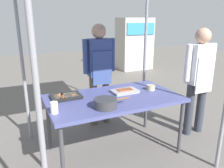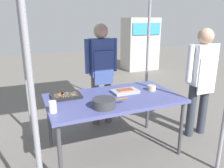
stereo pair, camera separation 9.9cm
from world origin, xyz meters
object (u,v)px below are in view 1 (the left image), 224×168
tray_grilled_sausages (125,91)px  cooking_wok (105,103)px  stall_table (114,101)px  tray_meat_skewers (66,96)px  vendor_woman (100,67)px  neighbor_stall_left (134,44)px  drink_cup_near_edge (54,108)px  condiment_bowl (151,87)px  customer_nearby (199,74)px

tray_grilled_sausages → cooking_wok: (-0.43, -0.36, 0.03)m
stall_table → cooking_wok: 0.37m
stall_table → cooking_wok: bearing=-129.9°
stall_table → tray_meat_skewers: tray_meat_skewers is taller
tray_grilled_sausages → vendor_woman: size_ratio=0.21×
vendor_woman → neighbor_stall_left: (2.59, 3.36, -0.10)m
tray_meat_skewers → drink_cup_near_edge: bearing=-117.9°
tray_meat_skewers → cooking_wok: cooking_wok is taller
tray_grilled_sausages → condiment_bowl: 0.37m
cooking_wok → drink_cup_near_edge: (-0.52, 0.08, 0.01)m
vendor_woman → neighbor_stall_left: size_ratio=0.95×
condiment_bowl → vendor_woman: bearing=117.6°
customer_nearby → tray_grilled_sausages: bearing=172.4°
tray_grilled_sausages → cooking_wok: bearing=-139.9°
tray_meat_skewers → neighbor_stall_left: neighbor_stall_left is taller
stall_table → cooking_wok: cooking_wok is taller
tray_grilled_sausages → neighbor_stall_left: neighbor_stall_left is taller
condiment_bowl → neighbor_stall_left: size_ratio=0.07×
tray_grilled_sausages → vendor_woman: vendor_woman is taller
vendor_woman → condiment_bowl: bearing=117.6°
vendor_woman → neighbor_stall_left: 4.24m
vendor_woman → customer_nearby: size_ratio=1.03×
stall_table → tray_meat_skewers: size_ratio=4.49×
condiment_bowl → customer_nearby: bearing=-7.5°
tray_grilled_sausages → neighbor_stall_left: bearing=58.2°
tray_grilled_sausages → stall_table: bearing=-155.8°
drink_cup_near_edge → neighbor_stall_left: size_ratio=0.07×
stall_table → drink_cup_near_edge: bearing=-166.1°
cooking_wok → drink_cup_near_edge: 0.53m
customer_nearby → drink_cup_near_edge: bearing=-176.4°
stall_table → tray_meat_skewers: (-0.54, 0.21, 0.07)m
drink_cup_near_edge → tray_meat_skewers: bearing=62.1°
customer_nearby → tray_meat_skewers: bearing=171.6°
tray_meat_skewers → neighbor_stall_left: (3.28, 3.98, 0.08)m
tray_meat_skewers → condiment_bowl: condiment_bowl is taller
customer_nearby → neighbor_stall_left: (1.44, 4.25, -0.06)m
stall_table → customer_nearby: (1.30, -0.06, 0.21)m
condiment_bowl → drink_cup_near_edge: bearing=-170.3°
cooking_wok → tray_grilled_sausages: bearing=40.1°
stall_table → tray_grilled_sausages: bearing=24.2°
drink_cup_near_edge → tray_grilled_sausages: bearing=16.2°
tray_grilled_sausages → neighbor_stall_left: 4.82m
condiment_bowl → vendor_woman: size_ratio=0.07×
neighbor_stall_left → condiment_bowl: bearing=-117.7°
cooking_wok → neighbor_stall_left: size_ratio=0.24×
cooking_wok → customer_nearby: (1.53, 0.21, 0.11)m
tray_meat_skewers → vendor_woman: bearing=42.0°
cooking_wok → customer_nearby: size_ratio=0.27×
cooking_wok → vendor_woman: 1.17m
condiment_bowl → vendor_woman: 0.91m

